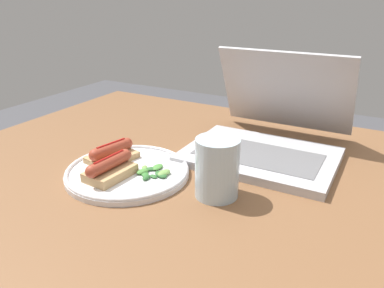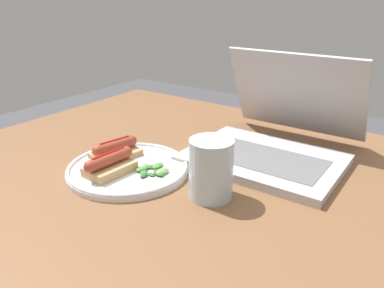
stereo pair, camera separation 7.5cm
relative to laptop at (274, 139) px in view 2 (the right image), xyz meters
name	(u,v)px [view 2 (the right image)]	position (x,y,z in m)	size (l,w,h in m)	color
desk	(223,214)	(-0.03, -0.16, -0.12)	(1.28, 0.89, 0.71)	brown
laptop	(274,139)	(0.00, 0.00, 0.00)	(0.32, 0.34, 0.22)	#B7B7BC
plate	(128,168)	(-0.21, -0.25, -0.03)	(0.25, 0.25, 0.02)	silver
sausage_toast_left	(115,150)	(-0.27, -0.22, -0.01)	(0.09, 0.11, 0.04)	tan
sausage_toast_middle	(109,164)	(-0.22, -0.29, -0.01)	(0.07, 0.11, 0.04)	tan
salad_pile	(153,170)	(-0.15, -0.23, -0.03)	(0.08, 0.08, 0.01)	#709E4C
drinking_glass	(211,169)	(-0.02, -0.23, 0.01)	(0.08, 0.08, 0.11)	silver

